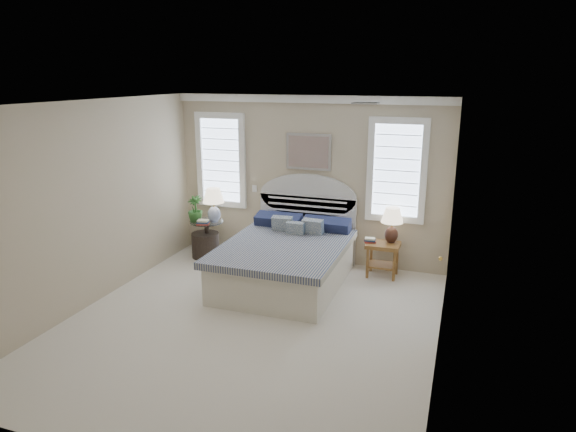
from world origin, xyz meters
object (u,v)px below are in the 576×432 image
at_px(nightstand_right, 383,252).
at_px(side_table_left, 207,235).
at_px(lamp_left, 214,201).
at_px(lamp_right, 392,221).
at_px(bed, 288,257).
at_px(floor_pot, 206,245).

bearing_deg(nightstand_right, side_table_left, -178.06).
bearing_deg(lamp_left, lamp_right, 3.82).
relative_size(bed, nightstand_right, 4.29).
height_order(lamp_left, lamp_right, lamp_left).
distance_m(nightstand_right, floor_pot, 2.99).
bearing_deg(floor_pot, side_table_left, 36.60).
bearing_deg(floor_pot, lamp_left, 6.35).
height_order(side_table_left, lamp_right, lamp_right).
relative_size(bed, floor_pot, 4.91).
bearing_deg(bed, side_table_left, 160.26).
height_order(floor_pot, lamp_right, lamp_right).
distance_m(bed, lamp_right, 1.68).
height_order(nightstand_right, lamp_right, lamp_right).
bearing_deg(side_table_left, lamp_right, 3.62).
height_order(bed, lamp_left, bed).
height_order(side_table_left, lamp_left, lamp_left).
relative_size(side_table_left, floor_pot, 1.36).
relative_size(bed, lamp_left, 3.92).
relative_size(floor_pot, lamp_right, 0.84).
bearing_deg(bed, nightstand_right, 28.03).
bearing_deg(floor_pot, bed, -18.82).
bearing_deg(side_table_left, lamp_left, -0.41).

